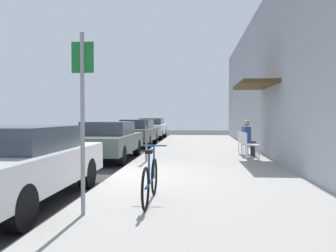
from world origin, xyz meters
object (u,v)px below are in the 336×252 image
Objects in this scene: seated_patron_1 at (248,137)px; parked_car_2 at (137,132)px; cafe_chair_1 at (246,142)px; parked_car_0 at (18,163)px; bicycle_0 at (150,180)px; cafe_chair_2 at (244,141)px; street_sign at (83,109)px; parked_car_1 at (108,140)px; parked_car_3 at (152,128)px; cafe_chair_0 at (250,144)px; parking_meter at (146,137)px.

parked_car_2 is at bearing 132.87° from seated_patron_1.
cafe_chair_1 is at bearing -47.54° from parked_car_2.
parked_car_0 is 2.38m from bicycle_0.
parked_car_2 is 6.78m from cafe_chair_2.
seated_patron_1 is (3.45, 7.48, -0.82)m from street_sign.
parked_car_2 is 7.28m from seated_patron_1.
parked_car_3 is at bearing 90.00° from parked_car_1.
street_sign is 1.65m from bicycle_0.
parked_car_2 is at bearing 128.42° from cafe_chair_0.
parked_car_3 is 5.06× the size of cafe_chair_2.
cafe_chair_2 is at bearing -65.32° from parked_car_3.
street_sign reaches higher than cafe_chair_2.
bicycle_0 reaches higher than cafe_chair_2.
street_sign is (1.50, -6.99, 0.93)m from parked_car_1.
parked_car_3 is 2.57× the size of bicycle_0.
parked_car_2 is (0.00, 5.82, 0.01)m from parked_car_1.
parked_car_3 is at bearing 90.00° from parked_car_2.
parked_car_2 is 12.25m from bicycle_0.
seated_patron_1 is at bearing 65.20° from street_sign.
parked_car_0 is 5.06× the size of cafe_chair_1.
seated_patron_1 is at bearing -84.93° from cafe_chair_2.
seated_patron_1 is (4.95, 6.52, 0.10)m from parked_car_0.
parked_car_1 is 4.91m from cafe_chair_0.
parked_car_0 is at bearing -90.00° from parked_car_3.
parked_car_2 is (0.00, 11.85, 0.01)m from parked_car_0.
bicycle_0 is 6.38m from cafe_chair_0.
parked_car_1 is at bearing 102.11° from street_sign.
street_sign reaches higher than parked_car_1.
parked_car_3 reaches higher than bicycle_0.
bicycle_0 is 1.33× the size of seated_patron_1.
parked_car_3 reaches higher than cafe_chair_0.
street_sign is at bearing -112.70° from cafe_chair_2.
cafe_chair_1 is 0.20m from seated_patron_1.
seated_patron_1 is at bearing 5.57° from parked_car_1.
parked_car_2 reaches higher than cafe_chair_2.
parked_car_3 is 12.33m from cafe_chair_1.
bicycle_0 is at bearing -82.52° from parked_car_3.
cafe_chair_2 is at bearing 89.87° from cafe_chair_1.
bicycle_0 is (2.36, -12.02, -0.24)m from parked_car_2.
cafe_chair_0 is at bearing -4.07° from parked_car_1.
parked_car_2 is 12.93m from street_sign.
parked_car_2 is 5.06× the size of cafe_chair_0.
parked_car_0 is at bearing -130.73° from cafe_chair_0.
seated_patron_1 is (2.59, 6.68, 0.34)m from bicycle_0.
parked_car_2 is 7.25m from cafe_chair_1.
parking_meter is 5.84m from street_sign.
parked_car_3 is 18.14m from bicycle_0.
parked_car_2 reaches higher than parked_car_0.
cafe_chair_1 is 0.67× the size of seated_patron_1.
parked_car_0 is 2.57× the size of bicycle_0.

